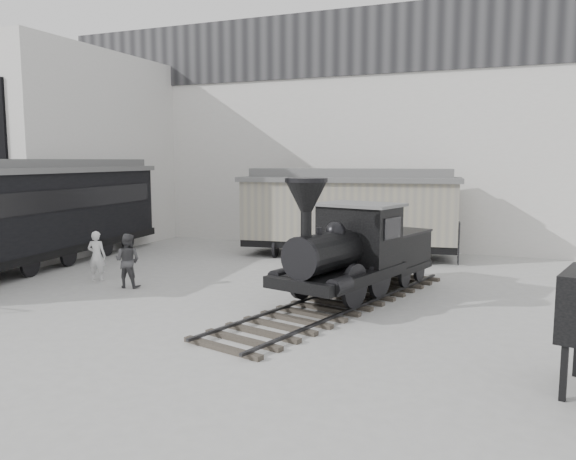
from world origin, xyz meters
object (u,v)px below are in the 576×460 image
at_px(passenger_coach, 32,213).
at_px(visitor_a, 97,256).
at_px(locomotive, 353,256).
at_px(visitor_b, 128,261).
at_px(boxcar, 348,211).

relative_size(passenger_coach, visitor_a, 8.46).
relative_size(locomotive, visitor_b, 5.85).
relative_size(visitor_a, visitor_b, 0.98).
bearing_deg(boxcar, locomotive, -80.68).
xyz_separation_m(boxcar, visitor_b, (-5.04, -8.39, -1.09)).
relative_size(boxcar, passenger_coach, 0.65).
xyz_separation_m(passenger_coach, visitor_a, (3.94, -1.06, -1.27)).
relative_size(boxcar, visitor_a, 5.51).
distance_m(locomotive, visitor_a, 8.92).
height_order(visitor_a, visitor_b, visitor_b).
distance_m(passenger_coach, visitor_a, 4.27).
distance_m(boxcar, passenger_coach, 12.65).
height_order(passenger_coach, visitor_a, passenger_coach).
relative_size(passenger_coach, visitor_b, 8.25).
bearing_deg(passenger_coach, boxcar, 27.37).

